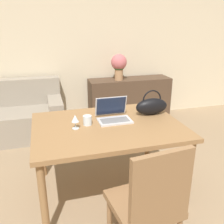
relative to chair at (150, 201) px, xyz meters
The scene contains 10 objects.
wall_back 3.02m from the chair, 90.22° to the left, with size 10.00×0.06×2.70m.
dining_table 0.86m from the chair, 94.46° to the left, with size 1.37×1.02×0.73m.
chair is the anchor object (origin of this frame).
couch 2.76m from the chair, 116.12° to the left, with size 1.69×0.78×0.82m.
sideboard 2.75m from the chair, 73.22° to the left, with size 1.38×0.40×0.73m.
laptop 1.00m from the chair, 88.85° to the left, with size 0.32×0.27×0.21m.
drinking_glass 0.96m from the chair, 105.59° to the left, with size 0.08×0.08×0.09m.
wine_glass 0.96m from the chair, 113.91° to the left, with size 0.07×0.07×0.13m.
handbag 1.12m from the chair, 65.95° to the left, with size 0.34×0.13×0.26m.
flower_vase 2.70m from the chair, 77.27° to the left, with size 0.25×0.25×0.42m.
Camera 1 is at (-0.60, -1.24, 1.63)m, focal length 40.00 mm.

